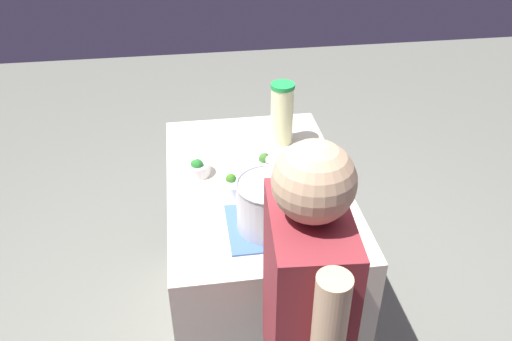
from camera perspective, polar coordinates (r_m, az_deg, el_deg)
The scene contains 9 objects.
ground_plane at distance 2.87m, azimuth 0.00°, elevation -16.73°, with size 8.00×8.00×0.00m, color slate.
counter_slab at distance 2.53m, azimuth 0.00°, elevation -9.89°, with size 1.15×0.75×0.94m, color beige.
dish_cloth at distance 1.98m, azimuth 1.46°, elevation -6.03°, with size 0.29×0.31×0.01m, color #4366A9.
cooking_pot at distance 1.92m, azimuth 1.50°, elevation -3.63°, with size 0.32×0.25×0.19m.
lemonade_pitcher at distance 2.44m, azimuth 2.84°, elevation 6.21°, with size 0.11×0.11×0.30m.
mason_jar at distance 2.17m, azimuth 2.16°, elevation -0.16°, with size 0.09×0.09×0.13m.
broccoli_bowl_front at distance 2.30m, azimuth 0.80°, elevation 0.98°, with size 0.14×0.14×0.07m.
broccoli_bowl_center at distance 2.27m, azimuth -6.53°, elevation 0.32°, with size 0.12×0.12×0.08m.
broccoli_bowl_back at distance 2.15m, azimuth -2.35°, elevation -1.57°, with size 0.13×0.13×0.08m.
Camera 1 is at (1.82, -0.27, 2.21)m, focal length 36.79 mm.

